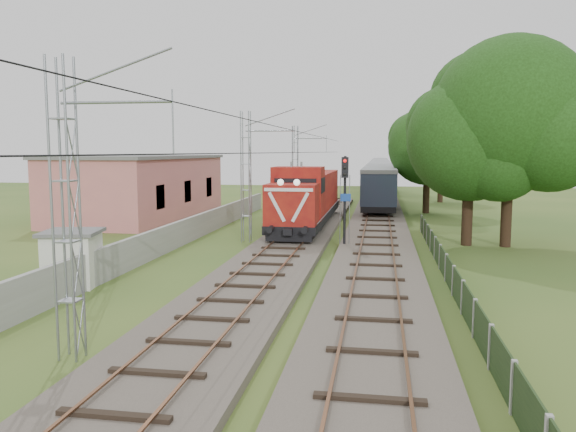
% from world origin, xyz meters
% --- Properties ---
extents(ground, '(140.00, 140.00, 0.00)m').
position_xyz_m(ground, '(0.00, 0.00, 0.00)').
color(ground, '#355620').
rests_on(ground, ground).
extents(track_main, '(4.20, 70.00, 0.45)m').
position_xyz_m(track_main, '(0.00, 7.00, 0.18)').
color(track_main, '#6B6054').
rests_on(track_main, ground).
extents(track_side, '(4.20, 80.00, 0.45)m').
position_xyz_m(track_side, '(5.00, 20.00, 0.18)').
color(track_side, '#6B6054').
rests_on(track_side, ground).
extents(catenary, '(3.31, 70.00, 8.00)m').
position_xyz_m(catenary, '(-2.95, 12.00, 4.05)').
color(catenary, gray).
rests_on(catenary, ground).
extents(boundary_wall, '(0.25, 40.00, 1.50)m').
position_xyz_m(boundary_wall, '(-6.50, 12.00, 0.75)').
color(boundary_wall, '#9E9E99').
rests_on(boundary_wall, ground).
extents(station_building, '(8.40, 20.40, 5.22)m').
position_xyz_m(station_building, '(-15.00, 24.00, 2.63)').
color(station_building, '#CE746F').
rests_on(station_building, ground).
extents(fence, '(0.12, 32.00, 1.20)m').
position_xyz_m(fence, '(8.00, 3.00, 0.60)').
color(fence, black).
rests_on(fence, ground).
extents(locomotive, '(3.12, 17.79, 4.52)m').
position_xyz_m(locomotive, '(0.00, 18.50, 2.31)').
color(locomotive, black).
rests_on(locomotive, ground).
extents(coach_rake, '(2.99, 89.07, 3.45)m').
position_xyz_m(coach_rake, '(5.00, 68.31, 2.49)').
color(coach_rake, black).
rests_on(coach_rake, ground).
extents(signal_post, '(0.58, 0.46, 5.31)m').
position_xyz_m(signal_post, '(3.16, 10.30, 3.65)').
color(signal_post, black).
rests_on(signal_post, ground).
extents(relay_hut, '(2.67, 2.67, 2.32)m').
position_xyz_m(relay_hut, '(-7.40, -0.39, 1.17)').
color(relay_hut, silver).
rests_on(relay_hut, ground).
extents(tree_a, '(7.68, 7.32, 9.96)m').
position_xyz_m(tree_a, '(10.35, 12.86, 6.21)').
color(tree_a, '#372016').
rests_on(tree_a, ground).
extents(tree_b, '(9.38, 8.93, 12.16)m').
position_xyz_m(tree_b, '(12.55, 12.67, 7.59)').
color(tree_b, '#372016').
rests_on(tree_b, ground).
extents(tree_c, '(7.36, 7.01, 9.54)m').
position_xyz_m(tree_c, '(9.34, 30.50, 5.95)').
color(tree_c, '#372016').
rests_on(tree_c, ground).
extents(tree_d, '(6.58, 6.27, 8.53)m').
position_xyz_m(tree_d, '(11.73, 41.99, 5.32)').
color(tree_d, '#372016').
rests_on(tree_d, ground).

